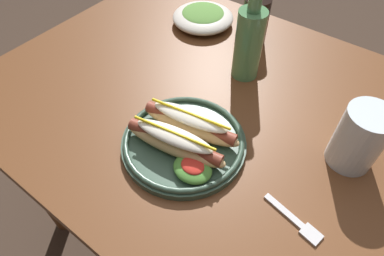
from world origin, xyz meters
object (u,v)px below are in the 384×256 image
soda_cup (255,21)px  side_bowl (203,17)px  hot_dog_plate (184,139)px  glass_bottle (249,42)px  fork (296,222)px  water_cup (359,138)px

soda_cup → side_bowl: size_ratio=0.71×
hot_dog_plate → glass_bottle: glass_bottle is taller
fork → glass_bottle: (-0.29, 0.30, 0.10)m
hot_dog_plate → water_cup: size_ratio=1.94×
water_cup → side_bowl: (-0.54, 0.23, -0.04)m
fork → water_cup: 0.20m
fork → glass_bottle: bearing=145.5°
glass_bottle → side_bowl: size_ratio=1.35×
water_cup → side_bowl: size_ratio=0.74×
hot_dog_plate → side_bowl: hot_dog_plate is taller
fork → soda_cup: (-0.35, 0.44, 0.06)m
soda_cup → water_cup: (0.37, -0.24, 0.00)m
glass_bottle → fork: bearing=-46.0°
fork → hot_dog_plate: bearing=-171.5°
water_cup → side_bowl: 0.59m
fork → side_bowl: size_ratio=0.66×
hot_dog_plate → glass_bottle: (-0.02, 0.29, 0.07)m
water_cup → side_bowl: bearing=156.4°
hot_dog_plate → soda_cup: size_ratio=2.01×
soda_cup → water_cup: 0.44m
fork → side_bowl: 0.67m
soda_cup → glass_bottle: glass_bottle is taller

